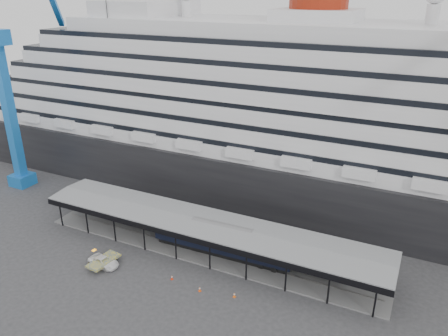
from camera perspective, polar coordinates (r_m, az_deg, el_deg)
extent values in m
plane|color=#333336|center=(66.41, -4.49, -12.77)|extent=(200.00, 200.00, 0.00)
cube|color=black|center=(89.68, 5.70, 0.64)|extent=(130.00, 30.00, 10.00)
cube|color=slate|center=(69.93, -2.40, -10.58)|extent=(56.00, 8.00, 0.24)
cube|color=slate|center=(69.31, -2.69, -10.76)|extent=(54.00, 0.08, 0.10)
cube|color=slate|center=(70.37, -2.13, -10.18)|extent=(54.00, 0.08, 0.10)
cube|color=black|center=(64.31, -4.38, -9.30)|extent=(56.00, 0.18, 0.90)
cube|color=black|center=(71.13, -0.74, -5.88)|extent=(56.00, 0.18, 0.90)
cube|color=slate|center=(67.30, -2.47, -6.97)|extent=(56.00, 9.00, 0.24)
cube|color=blue|center=(100.25, -24.83, -1.37)|extent=(4.00, 4.00, 2.40)
cube|color=blue|center=(95.90, -26.20, 6.42)|extent=(1.80, 1.80, 26.00)
cylinder|color=black|center=(90.24, -14.36, 12.50)|extent=(0.12, 0.12, 47.21)
imported|color=white|center=(68.50, -15.45, -11.71)|extent=(5.14, 2.80, 1.37)
cube|color=black|center=(68.57, -0.27, -10.83)|extent=(21.32, 3.06, 0.71)
cube|color=black|center=(68.07, -0.27, -10.19)|extent=(22.35, 3.49, 1.11)
cube|color=beige|center=(67.42, -0.27, -9.32)|extent=(22.35, 3.53, 1.32)
cube|color=black|center=(66.97, -0.27, -8.70)|extent=(22.35, 3.49, 0.40)
cube|color=red|center=(64.26, -6.81, -14.23)|extent=(0.44, 0.44, 0.03)
cone|color=red|center=(64.05, -6.83, -13.99)|extent=(0.37, 0.37, 0.68)
cylinder|color=white|center=(64.02, -6.83, -13.94)|extent=(0.22, 0.22, 0.13)
cube|color=#F54F0D|center=(61.87, -3.19, -15.75)|extent=(0.48, 0.48, 0.03)
cone|color=#F54F0D|center=(61.65, -3.20, -15.49)|extent=(0.40, 0.40, 0.70)
cylinder|color=white|center=(61.61, -3.20, -15.44)|extent=(0.22, 0.22, 0.14)
cube|color=#F8620D|center=(60.85, 1.35, -16.48)|extent=(0.40, 0.40, 0.03)
cone|color=#F8620D|center=(60.63, 1.36, -16.22)|extent=(0.33, 0.33, 0.70)
cylinder|color=white|center=(60.58, 1.36, -16.17)|extent=(0.22, 0.22, 0.14)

